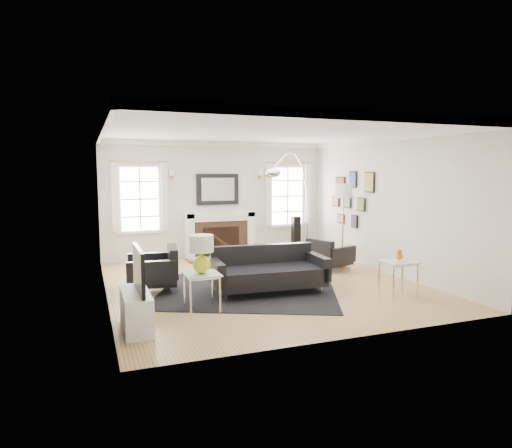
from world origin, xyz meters
name	(u,v)px	position (x,y,z in m)	size (l,w,h in m)	color
floor	(262,284)	(0.00, 0.00, 0.00)	(6.00, 6.00, 0.00)	olive
back_wall	(217,199)	(0.00, 3.00, 1.40)	(5.50, 0.04, 2.80)	silver
front_wall	(351,228)	(0.00, -3.00, 1.40)	(5.50, 0.04, 2.80)	silver
left_wall	(104,214)	(-2.75, 0.00, 1.40)	(0.04, 6.00, 2.80)	silver
right_wall	(387,205)	(2.75, 0.00, 1.40)	(0.04, 6.00, 2.80)	silver
ceiling	(262,131)	(0.00, 0.00, 2.80)	(5.50, 6.00, 0.02)	white
crown_molding	(262,134)	(0.00, 0.00, 2.74)	(5.50, 6.00, 0.12)	white
fireplace	(220,235)	(0.00, 2.79, 0.54)	(1.70, 0.69, 1.11)	white
mantel_mirror	(218,189)	(0.00, 2.95, 1.65)	(1.05, 0.07, 0.75)	black
window_left	(140,199)	(-1.85, 2.95, 1.46)	(1.24, 0.15, 1.62)	white
window_right	(287,196)	(1.85, 2.95, 1.46)	(1.24, 0.15, 1.62)	white
gallery_wall	(351,195)	(2.72, 1.30, 1.53)	(0.04, 1.73, 1.29)	black
tv_unit	(136,305)	(-2.44, -1.70, 0.33)	(0.35, 1.00, 1.09)	white
area_rug	(248,291)	(-0.44, -0.45, 0.01)	(3.00, 2.50, 0.01)	black
sofa	(267,272)	(-0.12, -0.55, 0.35)	(2.03, 1.04, 0.64)	black
armchair_left	(155,271)	(-1.92, 0.21, 0.35)	(0.95, 1.03, 0.63)	black
armchair_right	(328,255)	(1.78, 0.66, 0.31)	(0.94, 1.00, 0.55)	black
coffee_table	(239,258)	(-0.10, 1.01, 0.31)	(0.77, 0.77, 0.34)	silver
side_table_left	(202,280)	(-1.44, -1.23, 0.46)	(0.52, 0.52, 0.57)	silver
nesting_table	(399,268)	(1.79, -1.64, 0.48)	(0.55, 0.46, 0.61)	silver
gourd_lamp	(201,251)	(-1.44, -1.23, 0.90)	(0.36, 0.36, 0.58)	yellow
orange_vase	(399,255)	(1.79, -1.64, 0.71)	(0.11, 0.11, 0.18)	#BB5B18
arc_floor_lamp	(291,201)	(1.44, 1.82, 1.40)	(1.83, 1.69, 2.59)	white
stick_floor_lamp	(344,195)	(2.20, 0.79, 1.57)	(0.37, 0.37, 1.82)	#A9793A
speaker_tower	(296,235)	(1.97, 2.65, 0.47)	(0.19, 0.19, 0.95)	black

